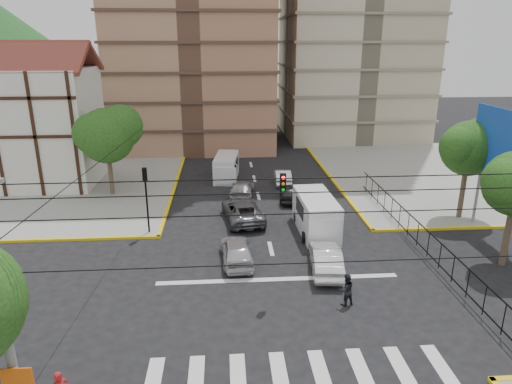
{
  "coord_description": "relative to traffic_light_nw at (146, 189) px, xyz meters",
  "views": [
    {
      "loc": [
        -2.73,
        -20.4,
        12.21
      ],
      "look_at": [
        -0.98,
        4.12,
        4.0
      ],
      "focal_mm": 32.0,
      "sensor_mm": 36.0,
      "label": 1
    }
  ],
  "objects": [
    {
      "name": "sidewalk_nw",
      "position": [
        -12.2,
        12.2,
        -3.04
      ],
      "size": [
        26.0,
        26.0,
        0.15
      ],
      "primitive_type": "cube",
      "color": "gray",
      "rests_on": "ground"
    },
    {
      "name": "pedestrian_crosswalk",
      "position": [
        10.77,
        -9.28,
        -2.3
      ],
      "size": [
        0.93,
        0.82,
        1.63
      ],
      "primitive_type": "imported",
      "rotation": [
        0.0,
        0.0,
        3.43
      ],
      "color": "black",
      "rests_on": "ground"
    },
    {
      "name": "car_silver_front_left",
      "position": [
        5.65,
        -4.41,
        -2.38
      ],
      "size": [
        2.03,
        4.39,
        1.46
      ],
      "primitive_type": "imported",
      "rotation": [
        0.0,
        0.0,
        3.22
      ],
      "color": "silver",
      "rests_on": "ground"
    },
    {
      "name": "van_left_lane",
      "position": [
        5.24,
        12.13,
        -2.05
      ],
      "size": [
        2.45,
        5.05,
        2.19
      ],
      "rotation": [
        0.0,
        0.0,
        -0.12
      ],
      "color": "silver",
      "rests_on": "ground"
    },
    {
      "name": "ground",
      "position": [
        7.8,
        -7.8,
        -3.11
      ],
      "size": [
        160.0,
        160.0,
        0.0
      ],
      "primitive_type": "plane",
      "color": "black",
      "rests_on": "ground"
    },
    {
      "name": "tree_tudor",
      "position": [
        -4.1,
        8.21,
        2.11
      ],
      "size": [
        5.39,
        4.4,
        7.43
      ],
      "color": "#473828",
      "rests_on": "ground"
    },
    {
      "name": "car_darkgrey_mid_right",
      "position": [
        10.23,
        5.99,
        -2.44
      ],
      "size": [
        2.07,
        4.13,
        1.35
      ],
      "primitive_type": "imported",
      "rotation": [
        0.0,
        0.0,
        3.02
      ],
      "color": "black",
      "rests_on": "ground"
    },
    {
      "name": "billboard",
      "position": [
        22.25,
        -1.8,
        2.89
      ],
      "size": [
        0.36,
        6.2,
        8.1
      ],
      "color": "slate",
      "rests_on": "ground"
    },
    {
      "name": "car_silver_rear_left",
      "position": [
        6.46,
        7.34,
        -2.48
      ],
      "size": [
        2.32,
        4.55,
        1.26
      ],
      "primitive_type": "imported",
      "rotation": [
        0.0,
        0.0,
        3.01
      ],
      "color": "#A7A7AB",
      "rests_on": "ground"
    },
    {
      "name": "tudor_building",
      "position": [
        -11.2,
        12.2,
        2.14
      ],
      "size": [
        10.8,
        8.05,
        12.23
      ],
      "color": "silver",
      "rests_on": "ground"
    },
    {
      "name": "utility_pole_sw",
      "position": [
        -1.2,
        -16.8,
        1.65
      ],
      "size": [
        1.4,
        0.28,
        9.0
      ],
      "color": "slate",
      "rests_on": "ground"
    },
    {
      "name": "van_right_lane",
      "position": [
        11.04,
        -0.66,
        -1.91
      ],
      "size": [
        2.33,
        5.57,
        2.48
      ],
      "rotation": [
        0.0,
        0.0,
        0.03
      ],
      "color": "silver",
      "rests_on": "ground"
    },
    {
      "name": "park_fence",
      "position": [
        16.8,
        -3.3,
        -3.11
      ],
      "size": [
        0.1,
        22.5,
        1.66
      ],
      "primitive_type": null,
      "color": "black",
      "rests_on": "ground"
    },
    {
      "name": "traffic_light_hanging",
      "position": [
        7.8,
        -9.84,
        2.79
      ],
      "size": [
        18.0,
        9.12,
        0.92
      ],
      "color": "black",
      "rests_on": "ground"
    },
    {
      "name": "tree_park_c",
      "position": [
        21.89,
        1.21,
        2.22
      ],
      "size": [
        4.65,
        3.8,
        7.25
      ],
      "color": "#473828",
      "rests_on": "ground"
    },
    {
      "name": "stop_line",
      "position": [
        7.8,
        -6.6,
        -3.11
      ],
      "size": [
        13.0,
        0.4,
        0.01
      ],
      "primitive_type": "cube",
      "color": "silver",
      "rests_on": "ground"
    },
    {
      "name": "car_white_rear_right",
      "position": [
        10.22,
        10.54,
        -2.47
      ],
      "size": [
        1.5,
        3.93,
        1.28
      ],
      "primitive_type": "imported",
      "rotation": [
        0.0,
        0.0,
        3.1
      ],
      "color": "white",
      "rests_on": "ground"
    },
    {
      "name": "car_white_front_right",
      "position": [
        10.54,
        -5.81,
        -2.38
      ],
      "size": [
        2.01,
        4.57,
        1.46
      ],
      "primitive_type": "imported",
      "rotation": [
        0.0,
        0.0,
        3.03
      ],
      "color": "white",
      "rests_on": "ground"
    },
    {
      "name": "car_grey_mid_left",
      "position": [
        6.28,
        1.98,
        -2.37
      ],
      "size": [
        3.19,
        5.65,
        1.49
      ],
      "primitive_type": "imported",
      "rotation": [
        0.0,
        0.0,
        3.28
      ],
      "color": "slate",
      "rests_on": "ground"
    },
    {
      "name": "crosswalk_stripes",
      "position": [
        7.8,
        -13.8,
        -3.11
      ],
      "size": [
        12.0,
        2.4,
        0.01
      ],
      "primitive_type": "cube",
      "color": "silver",
      "rests_on": "ground"
    },
    {
      "name": "sidewalk_ne",
      "position": [
        27.8,
        12.2,
        -3.04
      ],
      "size": [
        26.0,
        26.0,
        0.15
      ],
      "primitive_type": "cube",
      "color": "gray",
      "rests_on": "ground"
    },
    {
      "name": "traffic_light_nw",
      "position": [
        0.0,
        0.0,
        0.0
      ],
      "size": [
        0.28,
        0.22,
        4.4
      ],
      "color": "black",
      "rests_on": "ground"
    }
  ]
}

